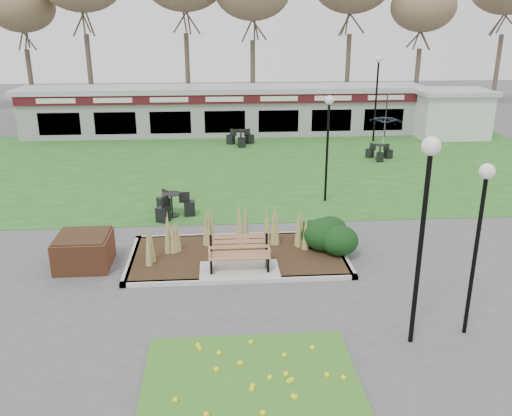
{
  "coord_description": "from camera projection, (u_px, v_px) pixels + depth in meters",
  "views": [
    {
      "loc": [
        -0.57,
        -13.5,
        6.67
      ],
      "look_at": [
        0.6,
        2.0,
        1.28
      ],
      "focal_mm": 38.0,
      "sensor_mm": 36.0,
      "label": 1
    }
  ],
  "objects": [
    {
      "name": "patio_umbrella",
      "position": [
        385.0,
        131.0,
        27.46
      ],
      "size": [
        2.22,
        2.24,
        2.2
      ],
      "color": "black",
      "rests_on": "ground"
    },
    {
      "name": "car_silver",
      "position": [
        54.0,
        110.0,
        38.2
      ],
      "size": [
        4.23,
        1.75,
        1.43
      ],
      "primitive_type": "imported",
      "rotation": [
        0.0,
        0.0,
        1.56
      ],
      "color": "#AFAFB4",
      "rests_on": "ground"
    },
    {
      "name": "lamp_post_near_right",
      "position": [
        481.0,
        213.0,
        11.3
      ],
      "size": [
        0.33,
        0.33,
        3.93
      ],
      "color": "black",
      "rests_on": "ground"
    },
    {
      "name": "flower_bed",
      "position": [
        251.0,
        377.0,
        10.59
      ],
      "size": [
        4.2,
        3.0,
        0.16
      ],
      "color": "#24671D",
      "rests_on": "ground"
    },
    {
      "name": "lamp_post_far_right",
      "position": [
        377.0,
        80.0,
        30.38
      ],
      "size": [
        0.4,
        0.4,
        4.86
      ],
      "color": "black",
      "rests_on": "ground"
    },
    {
      "name": "brick_planter",
      "position": [
        84.0,
        250.0,
        15.42
      ],
      "size": [
        1.5,
        1.5,
        0.95
      ],
      "color": "brown",
      "rests_on": "ground"
    },
    {
      "name": "bistro_set_d",
      "position": [
        241.0,
        140.0,
        30.53
      ],
      "size": [
        1.6,
        1.4,
        0.85
      ],
      "color": "black",
      "rests_on": "ground"
    },
    {
      "name": "planting_bed",
      "position": [
        280.0,
        243.0,
        16.19
      ],
      "size": [
        6.75,
        3.4,
        1.27
      ],
      "color": "black",
      "rests_on": "ground"
    },
    {
      "name": "lamp_post_mid_right",
      "position": [
        328.0,
        125.0,
        20.17
      ],
      "size": [
        0.34,
        0.34,
        4.08
      ],
      "color": "black",
      "rests_on": "ground"
    },
    {
      "name": "lawn",
      "position": [
        228.0,
        166.0,
        26.25
      ],
      "size": [
        34.0,
        16.0,
        0.02
      ],
      "primitive_type": "cube",
      "color": "#23611E",
      "rests_on": "ground"
    },
    {
      "name": "ground",
      "position": [
        240.0,
        276.0,
        14.95
      ],
      "size": [
        100.0,
        100.0,
        0.0
      ],
      "primitive_type": "plane",
      "color": "#515154",
      "rests_on": "ground"
    },
    {
      "name": "lamp_post_near_left",
      "position": [
        426.0,
        198.0,
        10.82
      ],
      "size": [
        0.38,
        0.38,
        4.56
      ],
      "color": "black",
      "rests_on": "ground"
    },
    {
      "name": "park_bench",
      "position": [
        239.0,
        253.0,
        14.99
      ],
      "size": [
        1.7,
        0.66,
        0.93
      ],
      "color": "#A8724C",
      "rests_on": "ground"
    },
    {
      "name": "bistro_set_c",
      "position": [
        379.0,
        154.0,
        27.41
      ],
      "size": [
        1.34,
        1.33,
        0.73
      ],
      "color": "black",
      "rests_on": "ground"
    },
    {
      "name": "service_hut",
      "position": [
        450.0,
        113.0,
        32.39
      ],
      "size": [
        4.4,
        3.4,
        2.83
      ],
      "color": "silver",
      "rests_on": "ground"
    },
    {
      "name": "bistro_set_a",
      "position": [
        172.0,
        208.0,
        19.4
      ],
      "size": [
        1.44,
        1.6,
        0.85
      ],
      "color": "black",
      "rests_on": "ground"
    },
    {
      "name": "food_pavilion",
      "position": [
        224.0,
        110.0,
        33.27
      ],
      "size": [
        24.6,
        3.4,
        2.9
      ],
      "color": "#959497",
      "rests_on": "ground"
    }
  ]
}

